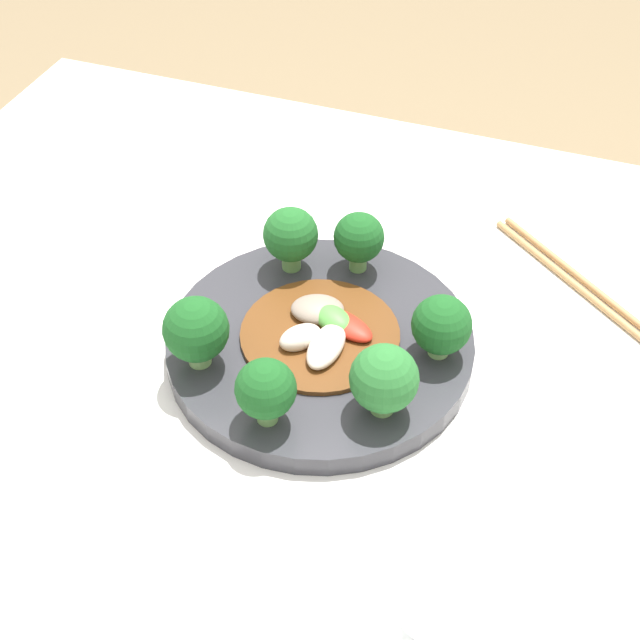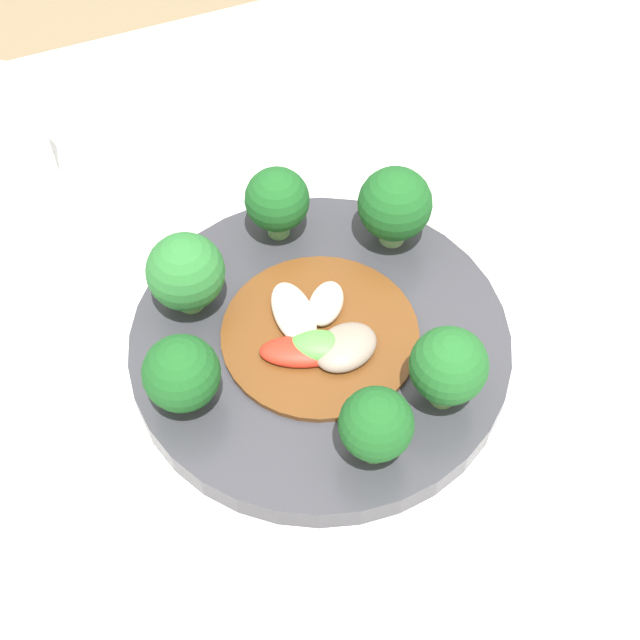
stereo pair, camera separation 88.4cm
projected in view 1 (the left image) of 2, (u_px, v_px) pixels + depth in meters
table at (300, 573)px, 1.08m from camera, size 1.01×0.84×0.76m
plate at (320, 344)px, 0.81m from camera, size 0.28×0.28×0.02m
broccoli_west at (441, 325)px, 0.77m from camera, size 0.05×0.05×0.06m
broccoli_north at (266, 390)px, 0.71m from camera, size 0.05×0.05×0.06m
broccoli_northeast at (196, 330)px, 0.75m from camera, size 0.06×0.06×0.07m
broccoli_northwest at (384, 379)px, 0.72m from camera, size 0.06×0.06×0.07m
broccoli_southeast at (291, 236)px, 0.85m from camera, size 0.05×0.05×0.07m
broccoli_south at (359, 238)px, 0.85m from camera, size 0.05×0.05×0.06m
stirfry_center at (322, 330)px, 0.80m from camera, size 0.14×0.14×0.02m
drinking_glass at (437, 639)px, 0.56m from camera, size 0.07×0.07×0.10m
chopsticks at (585, 287)px, 0.88m from camera, size 0.21×0.17×0.01m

